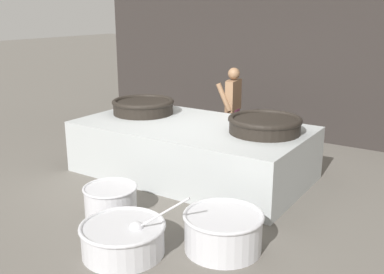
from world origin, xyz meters
name	(u,v)px	position (x,y,z in m)	size (l,w,h in m)	color
ground_plane	(192,174)	(0.00, 0.00, 0.00)	(60.00, 60.00, 0.00)	#666059
back_wall	(273,39)	(0.00, 3.02, 1.98)	(8.36, 0.24, 3.96)	#2D2826
hearth_platform	(192,150)	(0.00, 0.00, 0.41)	(3.59, 1.96, 0.83)	#B2B7B7
giant_wok_near	(143,106)	(-1.11, 0.17, 0.96)	(1.06, 1.06, 0.25)	black
giant_wok_far	(265,124)	(1.15, 0.16, 0.96)	(1.07, 1.07, 0.24)	black
cook	(233,106)	(-0.09, 1.50, 0.84)	(0.39, 0.59, 1.55)	#8C6647
prep_bowl_vegetables	(123,237)	(0.71, -2.44, 0.19)	(1.18, 0.94, 0.74)	silver
prep_bowl_meat	(111,199)	(-0.07, -1.81, 0.21)	(0.70, 0.70, 0.39)	silver
prep_bowl_extra	(223,230)	(1.57, -1.78, 0.24)	(0.89, 0.89, 0.43)	silver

